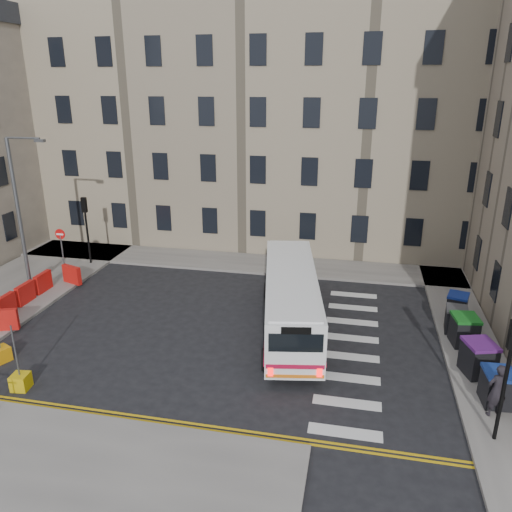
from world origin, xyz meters
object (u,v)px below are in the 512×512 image
at_px(bus, 291,298).
at_px(pedestrian, 497,390).
at_px(wheelie_bin_b, 478,358).
at_px(wheelie_bin_c, 464,330).
at_px(wheelie_bin_e, 457,305).
at_px(wheelie_bin_a, 497,387).
at_px(bollard_chevron, 21,382).
at_px(bollard_yellow, 1,354).
at_px(streetlamp, 19,214).
at_px(wheelie_bin_d, 456,319).

relative_size(bus, pedestrian, 5.25).
bearing_deg(wheelie_bin_b, bus, 145.08).
distance_m(wheelie_bin_b, wheelie_bin_c, 2.32).
xyz_separation_m(wheelie_bin_b, wheelie_bin_e, (0.03, 4.99, -0.10)).
distance_m(wheelie_bin_b, wheelie_bin_e, 4.99).
distance_m(bus, pedestrian, 9.12).
xyz_separation_m(wheelie_bin_a, bollard_chevron, (-16.86, -2.48, -0.48)).
distance_m(bus, wheelie_bin_a, 8.95).
bearing_deg(bollard_yellow, wheelie_bin_e, 22.49).
relative_size(streetlamp, wheelie_bin_d, 7.09).
bearing_deg(wheelie_bin_a, wheelie_bin_c, 91.48).
bearing_deg(bollard_yellow, streetlamp, 116.22).
relative_size(wheelie_bin_e, bollard_chevron, 2.08).
bearing_deg(bollard_chevron, wheelie_bin_d, 25.33).
height_order(pedestrian, bollard_chevron, pedestrian).
height_order(streetlamp, bollard_chevron, streetlamp).
relative_size(wheelie_bin_b, wheelie_bin_e, 1.17).
distance_m(wheelie_bin_a, wheelie_bin_e, 6.81).
xyz_separation_m(pedestrian, bollard_chevron, (-16.63, -1.74, -0.81)).
xyz_separation_m(streetlamp, wheelie_bin_e, (21.81, 1.29, -3.61)).
bearing_deg(bollard_yellow, wheelie_bin_c, 15.25).
xyz_separation_m(streetlamp, wheelie_bin_c, (21.67, -1.39, -3.54)).
bearing_deg(bus, wheelie_bin_b, -28.12).
bearing_deg(wheelie_bin_c, bollard_chevron, -165.90).
relative_size(bollard_yellow, bollard_chevron, 1.00).
height_order(bus, pedestrian, bus).
relative_size(streetlamp, wheelie_bin_b, 5.55).
xyz_separation_m(bus, wheelie_bin_c, (7.44, -0.15, -0.74)).
distance_m(bollard_yellow, bollard_chevron, 2.56).
relative_size(bus, bollard_chevron, 16.74).
relative_size(bus, wheelie_bin_c, 7.77).
bearing_deg(wheelie_bin_d, wheelie_bin_b, -79.60).
distance_m(wheelie_bin_e, bollard_yellow, 20.18).
bearing_deg(wheelie_bin_e, bollard_yellow, -141.05).
distance_m(wheelie_bin_b, bollard_chevron, 17.15).
height_order(streetlamp, wheelie_bin_e, streetlamp).
bearing_deg(wheelie_bin_c, wheelie_bin_a, -92.48).
xyz_separation_m(wheelie_bin_c, bollard_chevron, (-16.48, -6.61, -0.50)).
distance_m(bus, wheelie_bin_b, 7.98).
bearing_deg(bollard_chevron, wheelie_bin_c, 21.87).
xyz_separation_m(wheelie_bin_c, wheelie_bin_e, (0.14, 2.68, -0.07)).
bearing_deg(bus, wheelie_bin_a, -38.73).
bearing_deg(bollard_yellow, bollard_chevron, -37.80).
distance_m(streetlamp, wheelie_bin_b, 22.37).
distance_m(wheelie_bin_a, wheelie_bin_c, 4.15).
distance_m(wheelie_bin_a, pedestrian, 0.84).
height_order(bus, wheelie_bin_a, bus).
distance_m(bus, wheelie_bin_c, 7.48).
distance_m(streetlamp, bollard_yellow, 8.23).
bearing_deg(wheelie_bin_e, streetlamp, -160.16).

